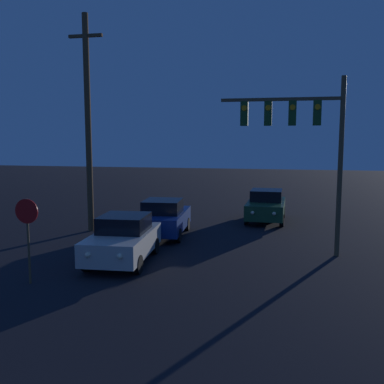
# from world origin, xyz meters

# --- Properties ---
(car_near) EXTENTS (2.13, 4.11, 1.66)m
(car_near) POSITION_xyz_m (-2.25, 11.99, 0.82)
(car_near) COLOR beige
(car_near) RESTS_ON ground_plane
(car_mid) EXTENTS (2.15, 4.12, 1.66)m
(car_mid) POSITION_xyz_m (-1.95, 16.23, 0.82)
(car_mid) COLOR navy
(car_mid) RESTS_ON ground_plane
(car_far) EXTENTS (2.04, 4.07, 1.66)m
(car_far) POSITION_xyz_m (2.43, 20.67, 0.82)
(car_far) COLOR #1E4728
(car_far) RESTS_ON ground_plane
(traffic_signal_mast) EXTENTS (4.48, 0.30, 6.58)m
(traffic_signal_mast) POSITION_xyz_m (3.91, 14.33, 4.58)
(traffic_signal_mast) COLOR brown
(traffic_signal_mast) RESTS_ON ground_plane
(stop_sign) EXTENTS (0.74, 0.07, 2.59)m
(stop_sign) POSITION_xyz_m (-4.19, 9.21, 1.82)
(stop_sign) COLOR brown
(stop_sign) RESTS_ON ground_plane
(utility_pole) EXTENTS (1.61, 0.28, 9.94)m
(utility_pole) POSITION_xyz_m (-5.61, 16.52, 5.12)
(utility_pole) COLOR brown
(utility_pole) RESTS_ON ground_plane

